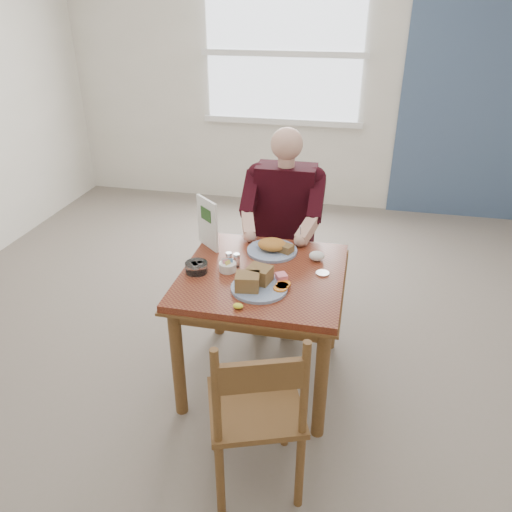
% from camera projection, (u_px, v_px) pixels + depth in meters
% --- Properties ---
extents(floor, '(6.00, 6.00, 0.00)m').
position_uv_depth(floor, '(262.00, 375.00, 3.15)').
color(floor, slate).
rests_on(floor, ground).
extents(wall_back, '(5.50, 0.00, 5.50)m').
position_uv_depth(wall_back, '(322.00, 75.00, 5.09)').
color(wall_back, white).
rests_on(wall_back, ground).
extents(accent_panel, '(1.60, 0.02, 2.80)m').
position_uv_depth(accent_panel, '(489.00, 81.00, 4.77)').
color(accent_panel, '#415779').
rests_on(accent_panel, ground).
extents(lemon_wedge, '(0.05, 0.04, 0.03)m').
position_uv_depth(lemon_wedge, '(238.00, 306.00, 2.47)').
color(lemon_wedge, '#F1F633').
rests_on(lemon_wedge, table).
extents(napkin, '(0.11, 0.09, 0.06)m').
position_uv_depth(napkin, '(317.00, 256.00, 2.91)').
color(napkin, white).
rests_on(napkin, table).
extents(metal_dish, '(0.10, 0.10, 0.01)m').
position_uv_depth(metal_dish, '(322.00, 273.00, 2.78)').
color(metal_dish, silver).
rests_on(metal_dish, table).
extents(window, '(1.72, 0.04, 1.42)m').
position_uv_depth(window, '(283.00, 54.00, 5.04)').
color(window, white).
rests_on(window, wall_back).
extents(table, '(0.92, 0.92, 0.75)m').
position_uv_depth(table, '(263.00, 289.00, 2.85)').
color(table, brown).
rests_on(table, ground).
extents(chair_far, '(0.42, 0.42, 0.95)m').
position_uv_depth(chair_far, '(284.00, 252.00, 3.61)').
color(chair_far, brown).
rests_on(chair_far, ground).
extents(chair_near, '(0.54, 0.54, 0.95)m').
position_uv_depth(chair_near, '(257.00, 412.00, 2.23)').
color(chair_near, brown).
rests_on(chair_near, ground).
extents(diner, '(0.53, 0.56, 1.39)m').
position_uv_depth(diner, '(284.00, 214.00, 3.38)').
color(diner, gray).
rests_on(diner, chair_far).
extents(near_plate, '(0.32, 0.30, 0.10)m').
position_uv_depth(near_plate, '(257.00, 282.00, 2.63)').
color(near_plate, white).
rests_on(near_plate, table).
extents(far_plate, '(0.40, 0.40, 0.08)m').
position_uv_depth(far_plate, '(273.00, 247.00, 3.01)').
color(far_plate, white).
rests_on(far_plate, table).
extents(caddy, '(0.12, 0.12, 0.07)m').
position_uv_depth(caddy, '(228.00, 267.00, 2.80)').
color(caddy, white).
rests_on(caddy, table).
extents(shakers, '(0.09, 0.04, 0.08)m').
position_uv_depth(shakers, '(233.00, 259.00, 2.85)').
color(shakers, white).
rests_on(shakers, table).
extents(creamer, '(0.13, 0.13, 0.06)m').
position_uv_depth(creamer, '(196.00, 267.00, 2.79)').
color(creamer, white).
rests_on(creamer, table).
extents(menu, '(0.17, 0.16, 0.31)m').
position_uv_depth(menu, '(207.00, 223.00, 3.01)').
color(menu, white).
rests_on(menu, table).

